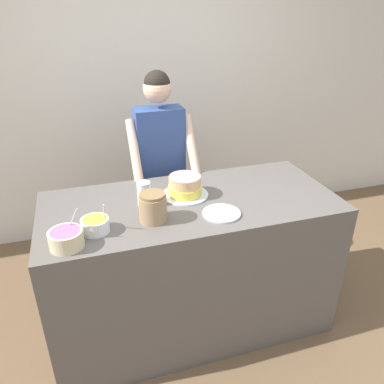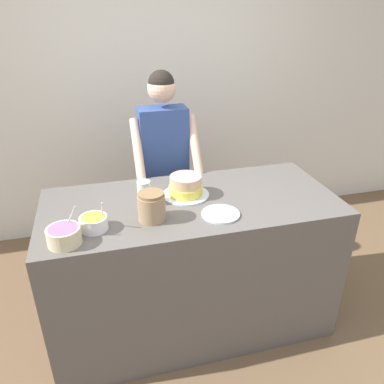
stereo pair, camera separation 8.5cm
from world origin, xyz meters
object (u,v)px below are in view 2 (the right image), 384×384
frosting_bowl_purple (64,235)px  frosting_bowl_orange (94,222)px  drinking_glass (144,193)px  person_baker (164,158)px  ceramic_plate (221,214)px  stoneware_jar (152,206)px  cake (186,187)px

frosting_bowl_purple → frosting_bowl_orange: size_ratio=1.12×
frosting_bowl_orange → drinking_glass: size_ratio=1.15×
person_baker → ceramic_plate: (0.16, -0.83, -0.04)m
ceramic_plate → stoneware_jar: size_ratio=1.33×
drinking_glass → frosting_bowl_orange: bearing=-144.7°
ceramic_plate → drinking_glass: bearing=148.8°
drinking_glass → stoneware_jar: (0.01, -0.18, 0.01)m
frosting_bowl_purple → ceramic_plate: (0.83, 0.07, -0.04)m
cake → drinking_glass: size_ratio=1.97×
cake → drinking_glass: drinking_glass is taller
person_baker → cake: person_baker is taller
cake → frosting_bowl_purple: (-0.70, -0.35, -0.01)m
cake → frosting_bowl_purple: size_ratio=1.53×
person_baker → drinking_glass: 0.64m
frosting_bowl_purple → frosting_bowl_orange: 0.17m
cake → frosting_bowl_orange: size_ratio=1.71×
cake → ceramic_plate: 0.32m
frosting_bowl_orange → drinking_glass: 0.36m
frosting_bowl_purple → stoneware_jar: frosting_bowl_purple is taller
ceramic_plate → stoneware_jar: 0.39m
ceramic_plate → stoneware_jar: stoneware_jar is taller
ceramic_plate → cake: bearing=114.8°
drinking_glass → ceramic_plate: 0.46m
drinking_glass → person_baker: bearing=68.7°
cake → frosting_bowl_orange: bearing=-155.2°
person_baker → ceramic_plate: bearing=-79.2°
frosting_bowl_orange → ceramic_plate: size_ratio=0.78×
ceramic_plate → stoneware_jar: (-0.38, 0.05, 0.07)m
frosting_bowl_orange → stoneware_jar: (0.31, 0.02, 0.04)m
ceramic_plate → frosting_bowl_orange: bearing=177.7°
frosting_bowl_purple → drinking_glass: (0.44, 0.31, 0.02)m
person_baker → frosting_bowl_orange: (-0.53, -0.80, -0.00)m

